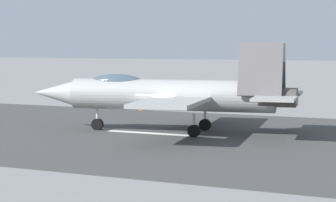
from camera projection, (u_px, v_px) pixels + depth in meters
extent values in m
plane|color=gray|center=(156.00, 134.00, 41.23)|extent=(400.00, 400.00, 0.00)
cube|color=#40403F|center=(156.00, 134.00, 41.23)|extent=(240.00, 26.00, 0.02)
cube|color=white|center=(165.00, 134.00, 40.96)|extent=(8.00, 0.70, 0.00)
cylinder|color=#9D9F9D|center=(172.00, 95.00, 41.54)|extent=(13.07, 4.13, 1.95)
cone|color=#9D9F9D|center=(54.00, 93.00, 43.60)|extent=(3.22, 2.14, 1.66)
ellipsoid|color=#3F5160|center=(116.00, 83.00, 42.43)|extent=(3.74, 1.70, 1.10)
cylinder|color=#47423D|center=(278.00, 98.00, 39.30)|extent=(2.36, 1.46, 1.10)
cylinder|color=#47423D|center=(279.00, 97.00, 40.35)|extent=(2.36, 1.46, 1.10)
cube|color=#9D9F9D|center=(170.00, 103.00, 37.37)|extent=(4.41, 6.69, 0.24)
cube|color=#9D9F9D|center=(201.00, 93.00, 45.21)|extent=(4.41, 6.69, 0.24)
cube|color=#9D9F9D|center=(274.00, 99.00, 37.51)|extent=(2.84, 3.17, 0.16)
cube|color=#9D9F9D|center=(282.00, 93.00, 42.13)|extent=(2.84, 3.17, 0.16)
cube|color=#5B5759|center=(260.00, 69.00, 39.07)|extent=(2.72, 1.38, 3.14)
cube|color=#5B5759|center=(264.00, 68.00, 40.81)|extent=(2.72, 1.38, 3.14)
cylinder|color=silver|center=(97.00, 119.00, 42.97)|extent=(0.18, 0.18, 1.40)
cylinder|color=black|center=(97.00, 124.00, 43.00)|extent=(0.80, 0.43, 0.76)
cylinder|color=silver|center=(194.00, 126.00, 39.68)|extent=(0.18, 0.18, 1.40)
cylinder|color=black|center=(194.00, 131.00, 39.70)|extent=(0.80, 0.43, 0.76)
cylinder|color=silver|center=(205.00, 120.00, 42.76)|extent=(0.18, 0.18, 1.40)
cylinder|color=black|center=(205.00, 125.00, 42.78)|extent=(0.80, 0.43, 0.76)
cone|color=orange|center=(141.00, 107.00, 55.94)|extent=(0.44, 0.44, 0.55)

